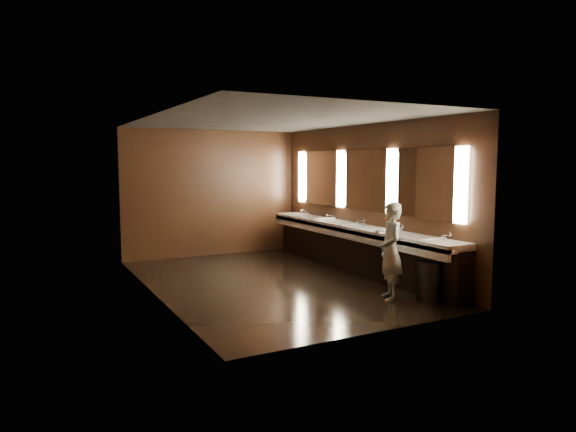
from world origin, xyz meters
The scene contains 10 objects.
floor centered at (0.00, 0.00, 0.00)m, with size 6.00×6.00×0.00m, color black.
ceiling centered at (0.00, 0.00, 2.80)m, with size 4.00×6.00×0.02m, color #2D2D2B.
wall_back centered at (0.00, 3.00, 1.40)m, with size 4.00×0.02×2.80m, color black.
wall_front centered at (0.00, -3.00, 1.40)m, with size 4.00×0.02×2.80m, color black.
wall_left centered at (-2.00, 0.00, 1.40)m, with size 0.02×6.00×2.80m, color black.
wall_right centered at (2.00, 0.00, 1.40)m, with size 0.02×6.00×2.80m, color black.
sink_counter centered at (1.79, 0.00, 0.50)m, with size 0.55×5.40×1.01m.
mirror_band centered at (1.98, 0.00, 1.75)m, with size 0.06×5.03×1.15m.
person centered at (1.11, -1.86, 0.74)m, with size 0.54×0.36×1.49m, color #9BD8E8.
trash_bin centered at (1.58, -2.23, 0.31)m, with size 0.40×0.40×0.62m, color black.
Camera 1 is at (-3.85, -7.92, 2.09)m, focal length 32.00 mm.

